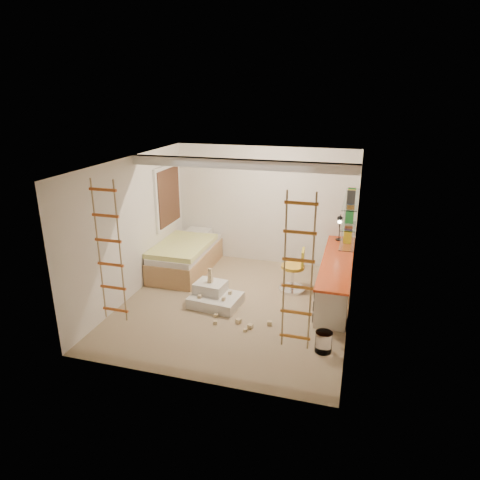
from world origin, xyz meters
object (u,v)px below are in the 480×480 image
(desk, at_px, (336,276))
(play_platform, at_px, (214,296))
(swivel_chair, at_px, (294,275))
(bed, at_px, (186,256))

(desk, height_order, play_platform, desk)
(desk, height_order, swivel_chair, swivel_chair)
(bed, distance_m, swivel_chair, 2.43)
(desk, relative_size, swivel_chair, 3.26)
(desk, xyz_separation_m, bed, (-3.20, 0.36, -0.07))
(bed, bearing_deg, play_platform, -50.05)
(desk, bearing_deg, swivel_chair, 179.03)
(play_platform, bearing_deg, desk, 24.41)
(bed, bearing_deg, swivel_chair, -8.31)
(desk, bearing_deg, bed, 173.51)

